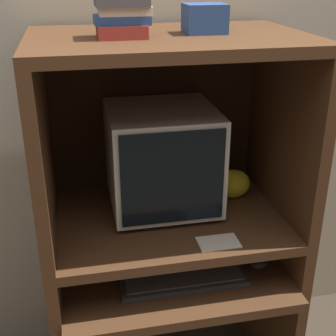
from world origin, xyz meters
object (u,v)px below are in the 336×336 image
(keyboard, at_px, (183,278))
(book_stack, at_px, (122,15))
(storage_box, at_px, (205,19))
(snack_bag, at_px, (232,184))
(crt_monitor, at_px, (162,158))
(mouse, at_px, (259,264))

(keyboard, distance_m, book_stack, 0.92)
(keyboard, xyz_separation_m, storage_box, (0.10, 0.16, 0.88))
(snack_bag, relative_size, storage_box, 1.10)
(crt_monitor, xyz_separation_m, book_stack, (-0.14, -0.12, 0.52))
(book_stack, bearing_deg, keyboard, -34.99)
(crt_monitor, bearing_deg, snack_bag, 2.64)
(crt_monitor, bearing_deg, book_stack, -140.95)
(keyboard, bearing_deg, mouse, 3.76)
(snack_bag, height_order, book_stack, book_stack)
(snack_bag, relative_size, book_stack, 0.84)
(crt_monitor, xyz_separation_m, keyboard, (0.03, -0.23, -0.38))
(crt_monitor, distance_m, storage_box, 0.52)
(keyboard, height_order, mouse, mouse)
(mouse, height_order, snack_bag, snack_bag)
(crt_monitor, xyz_separation_m, storage_box, (0.13, -0.08, 0.50))
(mouse, distance_m, storage_box, 0.91)
(mouse, xyz_separation_m, snack_bag, (-0.04, 0.23, 0.23))
(crt_monitor, distance_m, keyboard, 0.45)
(book_stack, relative_size, storage_box, 1.31)
(mouse, relative_size, snack_bag, 0.49)
(keyboard, distance_m, storage_box, 0.90)
(crt_monitor, xyz_separation_m, mouse, (0.33, -0.22, -0.37))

